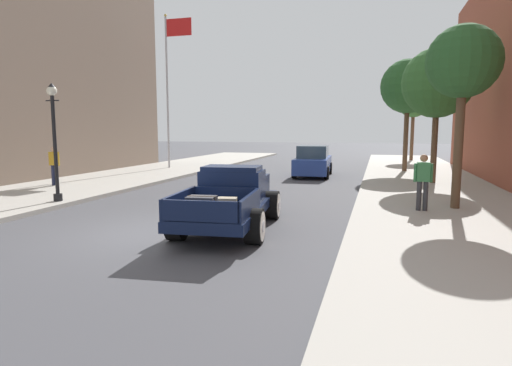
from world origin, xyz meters
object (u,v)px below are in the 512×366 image
object	(u,v)px
car_background_blue	(313,162)
street_tree_farthest	(414,102)
street_tree_nearest	(463,64)
street_lamp_near	(54,133)
street_tree_third	(408,87)
hotrod_truck_navy	(232,198)
pedestrian_sidewalk_left	(54,163)
pedestrian_sidewalk_right	(423,179)
flagpole	(170,75)
street_tree_second	(437,83)

from	to	relation	value
car_background_blue	street_tree_farthest	size ratio (longest dim) A/B	0.78
street_tree_nearest	street_lamp_near	bearing A→B (deg)	-169.73
street_tree_third	car_background_blue	bearing A→B (deg)	-149.91
hotrod_truck_navy	street_lamp_near	world-z (taller)	street_lamp_near
pedestrian_sidewalk_left	pedestrian_sidewalk_right	size ratio (longest dim) A/B	1.00
pedestrian_sidewalk_right	street_tree_farthest	xyz separation A→B (m)	(1.13, 21.55, 3.45)
hotrod_truck_navy	pedestrian_sidewalk_left	distance (m)	10.61
pedestrian_sidewalk_left	pedestrian_sidewalk_right	xyz separation A→B (m)	(14.44, -1.74, 0.00)
hotrod_truck_navy	flagpole	bearing A→B (deg)	122.38
pedestrian_sidewalk_left	street_tree_third	xyz separation A→B (m)	(14.60, 10.70, 3.78)
street_tree_nearest	street_tree_second	bearing A→B (deg)	89.38
pedestrian_sidewalk_left	street_tree_third	world-z (taller)	street_tree_third
car_background_blue	street_tree_third	world-z (taller)	street_tree_third
pedestrian_sidewalk_left	street_tree_nearest	bearing A→B (deg)	-3.81
street_tree_second	hotrod_truck_navy	bearing A→B (deg)	-120.78
hotrod_truck_navy	street_tree_third	distance (m)	16.65
hotrod_truck_navy	pedestrian_sidewalk_left	world-z (taller)	pedestrian_sidewalk_left
flagpole	street_tree_third	distance (m)	13.82
hotrod_truck_navy	street_tree_nearest	world-z (taller)	street_tree_nearest
street_tree_farthest	street_lamp_near	bearing A→B (deg)	-118.62
street_lamp_near	street_tree_farthest	world-z (taller)	street_tree_farthest
street_tree_third	street_tree_farthest	size ratio (longest dim) A/B	1.11
hotrod_truck_navy	street_tree_farthest	xyz separation A→B (m)	(6.03, 24.43, 3.78)
street_tree_nearest	street_tree_second	world-z (taller)	street_tree_second
car_background_blue	street_tree_farthest	bearing A→B (deg)	64.11
street_tree_nearest	street_tree_second	distance (m)	6.44
hotrod_truck_navy	street_tree_second	bearing A→B (deg)	59.22
street_tree_nearest	hotrod_truck_navy	bearing A→B (deg)	-148.68
street_tree_second	street_tree_farthest	size ratio (longest dim) A/B	1.05
hotrod_truck_navy	pedestrian_sidewalk_left	xyz separation A→B (m)	(-9.54, 4.62, 0.33)
car_background_blue	pedestrian_sidewalk_left	distance (m)	12.59
street_tree_nearest	street_tree_farthest	world-z (taller)	street_tree_farthest
street_lamp_near	street_tree_second	bearing A→B (deg)	34.72
pedestrian_sidewalk_right	flagpole	size ratio (longest dim) A/B	0.18
car_background_blue	street_tree_second	bearing A→B (deg)	-23.58
street_lamp_near	pedestrian_sidewalk_left	bearing A→B (deg)	131.99
street_lamp_near	street_tree_third	bearing A→B (deg)	50.22
pedestrian_sidewalk_left	street_tree_nearest	world-z (taller)	street_tree_nearest
street_tree_third	flagpole	bearing A→B (deg)	-172.81
street_tree_third	street_tree_farthest	bearing A→B (deg)	83.97
pedestrian_sidewalk_left	street_lamp_near	size ratio (longest dim) A/B	0.43
street_tree_second	pedestrian_sidewalk_left	bearing A→B (deg)	-160.78
street_lamp_near	flagpole	xyz separation A→B (m)	(-2.04, 12.26, 3.39)
street_tree_third	street_tree_farthest	world-z (taller)	street_tree_third
pedestrian_sidewalk_right	street_lamp_near	world-z (taller)	street_lamp_near
flagpole	street_tree_third	size ratio (longest dim) A/B	1.47
pedestrian_sidewalk_left	street_tree_farthest	world-z (taller)	street_tree_farthest
car_background_blue	street_tree_nearest	size ratio (longest dim) A/B	0.81
hotrod_truck_navy	street_tree_third	bearing A→B (deg)	71.71
street_lamp_near	flagpole	distance (m)	12.88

